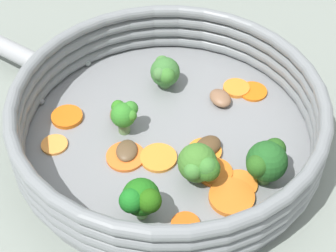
# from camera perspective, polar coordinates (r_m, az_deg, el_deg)

# --- Properties ---
(ground_plane) EXTENTS (4.00, 4.00, 0.00)m
(ground_plane) POSITION_cam_1_polar(r_m,az_deg,el_deg) (0.66, 0.00, -1.98)
(ground_plane) COLOR gray
(skillet) EXTENTS (0.34, 0.34, 0.02)m
(skillet) POSITION_cam_1_polar(r_m,az_deg,el_deg) (0.65, 0.00, -1.46)
(skillet) COLOR gray
(skillet) RESTS_ON ground_plane
(skillet_rim_wall) EXTENTS (0.35, 0.35, 0.06)m
(skillet_rim_wall) POSITION_cam_1_polar(r_m,az_deg,el_deg) (0.62, 0.00, 1.02)
(skillet_rim_wall) COLOR slate
(skillet_rim_wall) RESTS_ON skillet
(skillet_handle) EXTENTS (0.07, 0.16, 0.02)m
(skillet_handle) POSITION_cam_1_polar(r_m,az_deg,el_deg) (0.77, -15.70, 7.42)
(skillet_handle) COLOR #999B9E
(skillet_handle) RESTS_ON skillet
(skillet_rivet_left) EXTENTS (0.01, 0.01, 0.01)m
(skillet_rivet_left) POSITION_cam_1_polar(r_m,az_deg,el_deg) (0.74, -8.19, 6.37)
(skillet_rivet_left) COLOR gray
(skillet_rivet_left) RESTS_ON skillet
(skillet_rivet_right) EXTENTS (0.01, 0.01, 0.01)m
(skillet_rivet_right) POSITION_cam_1_polar(r_m,az_deg,el_deg) (0.69, -12.79, 2.49)
(skillet_rivet_right) COLOR gray
(skillet_rivet_right) RESTS_ON skillet
(carrot_slice_0) EXTENTS (0.04, 0.04, 0.00)m
(carrot_slice_0) POSITION_cam_1_polar(r_m,az_deg,el_deg) (0.64, -11.46, -1.88)
(carrot_slice_0) COLOR #F7943D
(carrot_slice_0) RESTS_ON skillet
(carrot_slice_1) EXTENTS (0.04, 0.04, 0.00)m
(carrot_slice_1) POSITION_cam_1_polar(r_m,az_deg,el_deg) (0.56, 1.79, -9.99)
(carrot_slice_1) COLOR orange
(carrot_slice_1) RESTS_ON skillet
(carrot_slice_2) EXTENTS (0.05, 0.05, 0.01)m
(carrot_slice_2) POSITION_cam_1_polar(r_m,az_deg,el_deg) (0.67, -10.22, 0.92)
(carrot_slice_2) COLOR orange
(carrot_slice_2) RESTS_ON skillet
(carrot_slice_3) EXTENTS (0.05, 0.05, 0.01)m
(carrot_slice_3) POSITION_cam_1_polar(r_m,az_deg,el_deg) (0.62, 3.73, -2.62)
(carrot_slice_3) COLOR orange
(carrot_slice_3) RESTS_ON skillet
(carrot_slice_4) EXTENTS (0.03, 0.03, 0.00)m
(carrot_slice_4) POSITION_cam_1_polar(r_m,az_deg,el_deg) (0.70, 6.95, 3.84)
(carrot_slice_4) COLOR orange
(carrot_slice_4) RESTS_ON skillet
(carrot_slice_5) EXTENTS (0.04, 0.04, 0.00)m
(carrot_slice_5) POSITION_cam_1_polar(r_m,az_deg,el_deg) (0.70, 8.63, 3.49)
(carrot_slice_5) COLOR orange
(carrot_slice_5) RESTS_ON skillet
(carrot_slice_6) EXTENTS (0.04, 0.04, 0.00)m
(carrot_slice_6) POSITION_cam_1_polar(r_m,az_deg,el_deg) (0.61, 4.78, -4.72)
(carrot_slice_6) COLOR orange
(carrot_slice_6) RESTS_ON skillet
(carrot_slice_7) EXTENTS (0.05, 0.05, 0.00)m
(carrot_slice_7) POSITION_cam_1_polar(r_m,az_deg,el_deg) (0.60, 7.29, -5.89)
(carrot_slice_7) COLOR orange
(carrot_slice_7) RESTS_ON skillet
(carrot_slice_8) EXTENTS (0.06, 0.06, 0.00)m
(carrot_slice_8) POSITION_cam_1_polar(r_m,az_deg,el_deg) (0.62, -4.33, -3.10)
(carrot_slice_8) COLOR orange
(carrot_slice_8) RESTS_ON skillet
(carrot_slice_9) EXTENTS (0.05, 0.05, 0.00)m
(carrot_slice_9) POSITION_cam_1_polar(r_m,az_deg,el_deg) (0.62, -1.02, -3.23)
(carrot_slice_9) COLOR orange
(carrot_slice_9) RESTS_ON skillet
(carrot_slice_10) EXTENTS (0.06, 0.06, 0.01)m
(carrot_slice_10) POSITION_cam_1_polar(r_m,az_deg,el_deg) (0.59, 6.48, -7.19)
(carrot_slice_10) COLOR orange
(carrot_slice_10) RESTS_ON skillet
(broccoli_floret_0) EXTENTS (0.04, 0.04, 0.04)m
(broccoli_floret_0) POSITION_cam_1_polar(r_m,az_deg,el_deg) (0.69, -0.33, 5.51)
(broccoli_floret_0) COLOR #619054
(broccoli_floret_0) RESTS_ON skillet
(broccoli_floret_1) EXTENTS (0.05, 0.04, 0.05)m
(broccoli_floret_1) POSITION_cam_1_polar(r_m,az_deg,el_deg) (0.59, 9.99, -3.51)
(broccoli_floret_1) COLOR #5E9149
(broccoli_floret_1) RESTS_ON skillet
(broccoli_floret_2) EXTENTS (0.04, 0.04, 0.05)m
(broccoli_floret_2) POSITION_cam_1_polar(r_m,az_deg,el_deg) (0.54, -2.80, -7.37)
(broccoli_floret_2) COLOR #6CA759
(broccoli_floret_2) RESTS_ON skillet
(broccoli_floret_3) EXTENTS (0.05, 0.05, 0.05)m
(broccoli_floret_3) POSITION_cam_1_polar(r_m,az_deg,el_deg) (0.58, 3.22, -3.96)
(broccoli_floret_3) COLOR #81A86D
(broccoli_floret_3) RESTS_ON skillet
(broccoli_floret_4) EXTENTS (0.03, 0.03, 0.04)m
(broccoli_floret_4) POSITION_cam_1_polar(r_m,az_deg,el_deg) (0.63, -4.48, 1.17)
(broccoli_floret_4) COLOR #64864D
(broccoli_floret_4) RESTS_ON skillet
(mushroom_piece_0) EXTENTS (0.04, 0.04, 0.01)m
(mushroom_piece_0) POSITION_cam_1_polar(r_m,az_deg,el_deg) (0.62, 4.08, -2.06)
(mushroom_piece_0) COLOR brown
(mushroom_piece_0) RESTS_ON skillet
(mushroom_piece_1) EXTENTS (0.04, 0.03, 0.01)m
(mushroom_piece_1) POSITION_cam_1_polar(r_m,az_deg,el_deg) (0.62, -4.21, -2.52)
(mushroom_piece_1) COLOR brown
(mushroom_piece_1) RESTS_ON skillet
(mushroom_piece_2) EXTENTS (0.04, 0.03, 0.01)m
(mushroom_piece_2) POSITION_cam_1_polar(r_m,az_deg,el_deg) (0.66, -4.90, 1.25)
(mushroom_piece_2) COLOR olive
(mushroom_piece_2) RESTS_ON skillet
(mushroom_piece_3) EXTENTS (0.04, 0.04, 0.01)m
(mushroom_piece_3) POSITION_cam_1_polar(r_m,az_deg,el_deg) (0.68, 5.33, 2.85)
(mushroom_piece_3) COLOR #875F44
(mushroom_piece_3) RESTS_ON skillet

